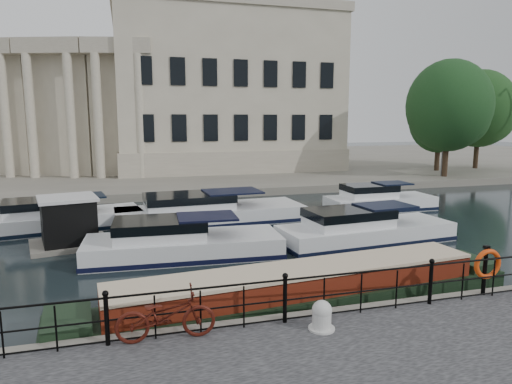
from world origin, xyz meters
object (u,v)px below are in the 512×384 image
at_px(narrowboat, 301,295).
at_px(harbour_hut, 69,224).
at_px(life_ring_post, 487,265).
at_px(mooring_bollard, 322,316).
at_px(bicycle, 166,315).

distance_m(narrowboat, harbour_hut, 11.17).
relative_size(narrowboat, harbour_hut, 3.84).
xyz_separation_m(life_ring_post, harbour_hut, (-11.73, 10.42, -0.46)).
xyz_separation_m(mooring_bollard, life_ring_post, (5.13, 0.66, 0.54)).
relative_size(bicycle, narrowboat, 0.16).
bearing_deg(bicycle, mooring_bollard, -95.81).
bearing_deg(bicycle, harbour_hut, 18.22).
height_order(life_ring_post, harbour_hut, harbour_hut).
relative_size(bicycle, life_ring_post, 1.56).
relative_size(mooring_bollard, life_ring_post, 0.50).
bearing_deg(mooring_bollard, harbour_hut, 120.78).
bearing_deg(narrowboat, life_ring_post, -26.22).
bearing_deg(mooring_bollard, life_ring_post, 7.28).
distance_m(mooring_bollard, narrowboat, 2.53).
bearing_deg(mooring_bollard, bicycle, 172.40).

